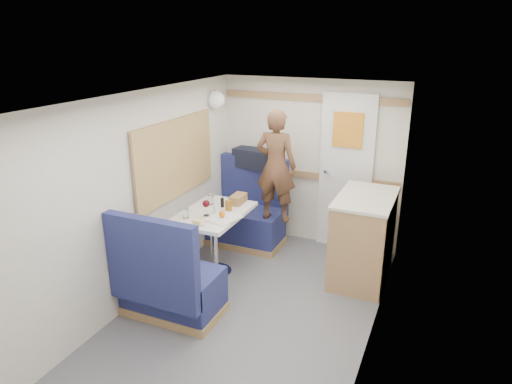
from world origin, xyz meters
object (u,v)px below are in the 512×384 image
at_px(dome_light, 216,100).
at_px(person, 276,166).
at_px(duffel_bag, 254,158).
at_px(cheese_block, 198,222).
at_px(wine_glass, 206,204).
at_px(galley_counter, 363,237).
at_px(tray, 225,219).
at_px(bench_far, 248,219).
at_px(salt_grinder, 215,209).
at_px(beer_glass, 229,206).
at_px(dinette_table, 214,225).
at_px(bread_loaf, 238,199).
at_px(tumbler_left, 186,213).
at_px(orange_fruit, 222,214).
at_px(bench_near, 169,287).
at_px(pepper_grinder, 222,202).
at_px(tumbler_mid, 211,199).

height_order(dome_light, person, dome_light).
relative_size(person, duffel_bag, 2.59).
height_order(cheese_block, wine_glass, wine_glass).
bearing_deg(person, galley_counter, 171.25).
bearing_deg(tray, bench_far, 101.64).
relative_size(wine_glass, salt_grinder, 1.89).
bearing_deg(beer_glass, wine_glass, -124.54).
height_order(dinette_table, bread_loaf, bread_loaf).
bearing_deg(tumbler_left, bench_far, 81.36).
distance_m(bench_far, cheese_block, 1.32).
bearing_deg(orange_fruit, bench_far, 99.87).
bearing_deg(cheese_block, bench_near, -94.65).
relative_size(dome_light, orange_fruit, 3.08).
bearing_deg(beer_glass, bench_far, 99.88).
distance_m(dome_light, tray, 1.54).
xyz_separation_m(bench_near, dome_light, (-0.39, 1.71, 1.45)).
relative_size(galley_counter, wine_glass, 5.48).
bearing_deg(salt_grinder, bench_near, -92.59).
distance_m(duffel_bag, pepper_grinder, 0.99).
bearing_deg(wine_glass, tray, -4.19).
bearing_deg(bench_near, dinette_table, 90.00).
bearing_deg(pepper_grinder, dinette_table, -99.03).
relative_size(bench_near, duffel_bag, 2.15).
xyz_separation_m(duffel_bag, salt_grinder, (0.07, -1.14, -0.25)).
distance_m(tray, wine_glass, 0.25).
relative_size(duffel_bag, cheese_block, 4.85).
bearing_deg(dinette_table, wine_glass, -94.94).
bearing_deg(pepper_grinder, wine_glass, -97.26).
relative_size(tray, pepper_grinder, 3.02).
height_order(galley_counter, tumbler_mid, galley_counter).
height_order(bench_far, beer_glass, bench_far).
height_order(dome_light, tray, dome_light).
bearing_deg(duffel_bag, orange_fruit, -73.20).
distance_m(bench_near, pepper_grinder, 1.13).
relative_size(dome_light, pepper_grinder, 1.93).
bearing_deg(person, tray, 73.26).
bearing_deg(galley_counter, beer_glass, -160.92).
bearing_deg(person, duffel_bag, -44.60).
height_order(dinette_table, wine_glass, wine_glass).
distance_m(dome_light, cheese_block, 1.64).
xyz_separation_m(cheese_block, bread_loaf, (0.09, 0.71, 0.01)).
height_order(tray, cheese_block, cheese_block).
distance_m(tumbler_left, tumbler_mid, 0.44).
bearing_deg(dinette_table, tray, -33.87).
xyz_separation_m(tray, bread_loaf, (-0.08, 0.47, 0.04)).
distance_m(duffel_bag, cheese_block, 1.52).
xyz_separation_m(duffel_bag, bread_loaf, (0.16, -0.79, -0.25)).
relative_size(duffel_bag, bread_loaf, 2.13).
xyz_separation_m(orange_fruit, bread_loaf, (-0.04, 0.47, -0.00)).
xyz_separation_m(bench_near, bread_loaf, (0.13, 1.20, 0.47)).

